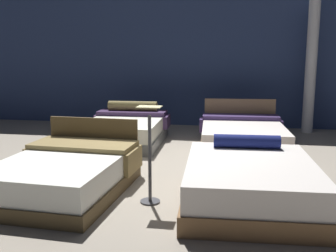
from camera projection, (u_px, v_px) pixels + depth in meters
The scene contains 8 objects.
ground_plane at pixel (170, 169), 6.10m from camera, with size 18.00×18.00×0.02m, color gray.
showroom_back_wall at pixel (196, 55), 9.52m from camera, with size 18.00×0.06×3.50m, color navy.
bed_0 at pixel (65, 174), 5.03m from camera, with size 1.61×2.08×0.83m.
bed_1 at pixel (250, 182), 4.65m from camera, with size 1.65×2.09×0.70m.
bed_2 at pixel (125, 130), 7.84m from camera, with size 1.60×2.02×0.77m.
bed_3 at pixel (242, 135), 7.47m from camera, with size 1.74×2.12×0.83m.
price_sign at pixel (150, 166), 4.64m from camera, with size 0.28×0.24×1.17m.
support_pillar at pixel (312, 55), 8.64m from camera, with size 0.24×0.24×3.50m, color silver.
Camera 1 is at (0.97, -5.79, 1.77)m, focal length 41.76 mm.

